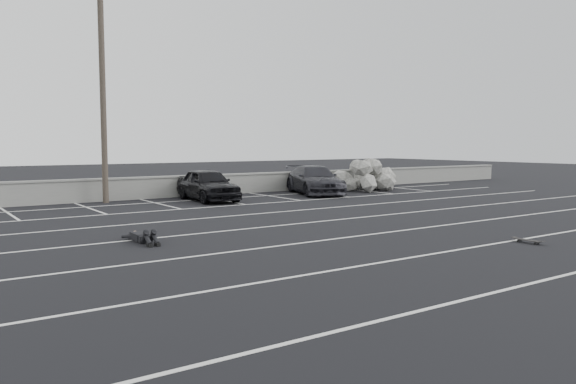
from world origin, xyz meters
TOP-DOWN VIEW (x-y plane):
  - ground at (0.00, 0.00)m, footprint 120.00×120.00m
  - seawall at (0.00, 14.00)m, footprint 50.00×0.45m
  - stall_lines at (-0.08, 4.41)m, footprint 36.00×20.05m
  - car_left at (0.41, 11.50)m, footprint 2.03×4.50m
  - car_right at (6.61, 11.43)m, footprint 3.62×5.50m
  - utility_pole at (-3.80, 13.20)m, footprint 1.31×0.26m
  - trash_bin at (7.43, 12.99)m, footprint 0.77×0.77m
  - riprap_pile at (10.97, 11.87)m, footprint 4.74×4.24m
  - person at (-5.97, 2.80)m, footprint 0.91×2.18m
  - skateboard at (2.47, -3.43)m, footprint 0.23×0.73m

SIDE VIEW (x-z plane):
  - ground at x=0.00m, z-range 0.00..0.00m
  - stall_lines at x=-0.08m, z-range 0.00..0.01m
  - skateboard at x=2.47m, z-range 0.02..0.11m
  - person at x=-5.97m, z-range 0.00..0.43m
  - trash_bin at x=7.43m, z-range 0.01..0.93m
  - riprap_pile at x=10.97m, z-range -0.12..1.12m
  - seawall at x=0.00m, z-range 0.02..1.08m
  - car_right at x=6.61m, z-range 0.00..1.48m
  - car_left at x=0.41m, z-range 0.00..1.50m
  - utility_pole at x=-3.80m, z-range 0.06..9.88m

